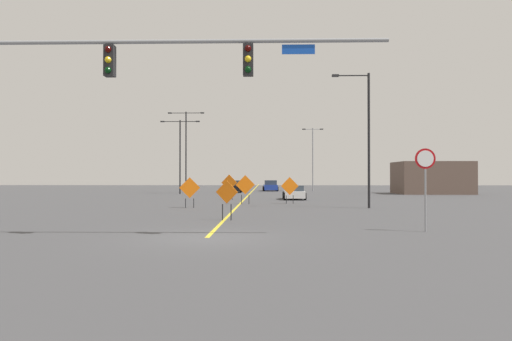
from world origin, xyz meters
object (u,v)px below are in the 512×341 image
traffic_signal_assembly (113,78)px  construction_sign_right_shoulder (245,186)px  street_lamp_far_right (180,150)px  car_blue_approaching (270,186)px  stop_sign (425,173)px  car_black_passing (235,187)px  street_lamp_far_left (313,154)px  construction_sign_left_shoulder (290,187)px  construction_sign_left_lane (190,189)px  construction_sign_right_lane (229,184)px  street_lamp_near_right (366,133)px  construction_sign_median_far (227,195)px  car_white_near (294,193)px  street_lamp_mid_right (186,145)px

traffic_signal_assembly → construction_sign_right_shoulder: size_ratio=6.65×
street_lamp_far_right → car_blue_approaching: bearing=45.7°
stop_sign → street_lamp_far_right: 38.94m
traffic_signal_assembly → car_black_passing: size_ratio=3.66×
street_lamp_far_left → construction_sign_left_shoulder: size_ratio=4.36×
construction_sign_right_shoulder → stop_sign: bearing=-65.6°
traffic_signal_assembly → car_blue_approaching: size_ratio=3.42×
construction_sign_left_lane → construction_sign_right_lane: construction_sign_right_lane is taller
street_lamp_far_right → street_lamp_near_right: bearing=-54.4°
street_lamp_far_left → construction_sign_median_far: (-8.17, -41.95, -3.85)m
construction_sign_left_shoulder → car_blue_approaching: 28.99m
car_blue_approaching → street_lamp_near_right: bearing=-80.0°
construction_sign_median_far → stop_sign: bearing=-28.6°
traffic_signal_assembly → construction_sign_left_shoulder: size_ratio=7.12×
street_lamp_near_right → stop_sign: bearing=-92.3°
construction_sign_left_lane → construction_sign_left_shoulder: 8.20m
construction_sign_right_shoulder → car_white_near: construction_sign_right_shoulder is taller
street_lamp_far_right → construction_sign_right_shoulder: bearing=-66.0°
construction_sign_median_far → car_white_near: bearing=77.6°
street_lamp_far_left → street_lamp_mid_right: 17.74m
street_lamp_far_right → construction_sign_left_shoulder: street_lamp_far_right is taller
street_lamp_near_right → car_white_near: (-3.99, 11.08, -4.23)m
stop_sign → street_lamp_far_right: size_ratio=0.36×
street_lamp_far_right → construction_sign_right_lane: bearing=-62.7°
street_lamp_far_right → construction_sign_right_lane: 15.21m
street_lamp_far_left → car_black_passing: size_ratio=2.24×
construction_sign_median_far → car_blue_approaching: construction_sign_median_far is taller
car_black_passing → stop_sign: bearing=-76.3°
traffic_signal_assembly → car_white_near: traffic_signal_assembly is taller
street_lamp_far_left → car_blue_approaching: bearing=-179.6°
car_black_passing → car_blue_approaching: 7.09m
car_black_passing → car_blue_approaching: size_ratio=0.93×
construction_sign_left_lane → construction_sign_right_shoulder: size_ratio=0.93×
construction_sign_left_lane → construction_sign_median_far: (3.13, -8.22, -0.04)m
stop_sign → construction_sign_right_shoulder: 18.14m
construction_sign_left_shoulder → construction_sign_right_lane: (-4.95, 5.13, 0.16)m
stop_sign → construction_sign_left_shoulder: 17.71m
construction_sign_median_far → street_lamp_near_right: bearing=45.1°
street_lamp_far_right → car_black_passing: (5.95, 5.25, -4.40)m
traffic_signal_assembly → car_blue_approaching: 48.55m
car_black_passing → street_lamp_near_right: bearing=-69.7°
construction_sign_left_shoulder → street_lamp_far_right: bearing=122.7°
construction_sign_median_far → construction_sign_right_lane: 18.14m
street_lamp_mid_right → car_white_near: street_lamp_mid_right is taller
street_lamp_mid_right → construction_sign_left_lane: size_ratio=5.05×
stop_sign → car_blue_approaching: size_ratio=0.75×
construction_sign_left_shoulder → car_white_near: (0.69, 6.42, -0.64)m
street_lamp_far_left → construction_sign_right_lane: 25.96m
street_lamp_mid_right → car_black_passing: street_lamp_mid_right is taller
traffic_signal_assembly → street_lamp_near_right: 18.46m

